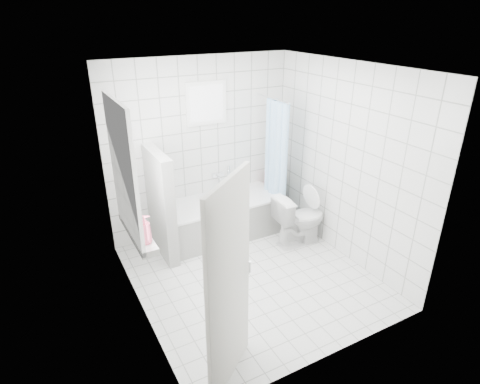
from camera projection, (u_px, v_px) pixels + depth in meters
ground at (251, 276)px, 5.18m from camera, size 3.00×3.00×0.00m
ceiling at (254, 67)px, 4.11m from camera, size 3.00×3.00×0.00m
wall_back at (201, 148)px, 5.84m from camera, size 2.80×0.02×2.60m
wall_front at (340, 244)px, 3.44m from camera, size 2.80×0.02×2.60m
wall_left at (132, 210)px, 4.03m from camera, size 0.02×3.00×2.60m
wall_right at (345, 164)px, 5.25m from camera, size 0.02×3.00×2.60m
window_left at (126, 172)px, 4.17m from camera, size 0.01×0.90×1.40m
window_back at (207, 103)px, 5.58m from camera, size 0.50×0.01×0.50m
window_sill at (138, 232)px, 4.50m from camera, size 0.18×1.02×0.08m
door at (229, 288)px, 3.37m from camera, size 0.65×0.53×2.00m
bathtub at (222, 218)px, 6.02m from camera, size 1.74×0.77×0.58m
partition_wall at (161, 205)px, 5.39m from camera, size 0.15×0.85×1.50m
tiled_ledge at (269, 199)px, 6.66m from camera, size 0.40×0.24×0.55m
toilet at (300, 219)px, 5.78m from camera, size 0.78×0.47×0.78m
curtain_rod at (272, 99)px, 5.65m from camera, size 0.02×0.80×0.02m
shower_curtain at (275, 161)px, 5.91m from camera, size 0.14×0.48×1.78m
tub_faucet at (218, 175)px, 6.10m from camera, size 0.18×0.06×0.06m
sill_bottles at (139, 223)px, 4.35m from camera, size 0.17×0.74×0.32m
ledge_bottles at (272, 177)px, 6.48m from camera, size 0.19×0.18×0.28m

